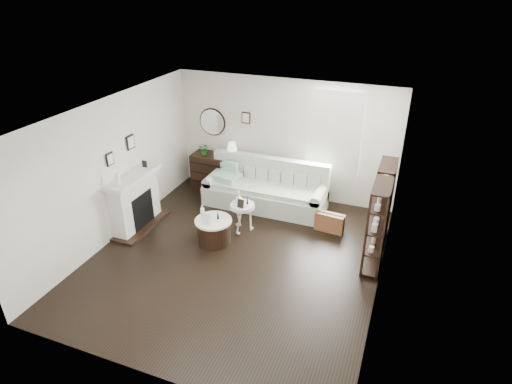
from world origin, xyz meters
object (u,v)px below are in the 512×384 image
at_px(drum_table, 214,231).
at_px(dresser, 219,172).
at_px(sofa, 266,191).
at_px(pedestal_table, 242,207).

bearing_deg(drum_table, dresser, 112.97).
distance_m(sofa, pedestal_table, 1.19).
relative_size(sofa, drum_table, 3.78).
relative_size(dresser, pedestal_table, 2.12).
bearing_deg(dresser, pedestal_table, -51.06).
distance_m(sofa, drum_table, 1.81).
xyz_separation_m(dresser, pedestal_table, (1.26, -1.56, 0.12)).
bearing_deg(sofa, dresser, 163.84).
height_order(sofa, dresser, sofa).
distance_m(dresser, pedestal_table, 2.01).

